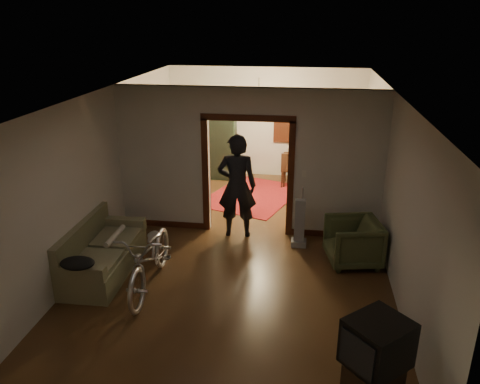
% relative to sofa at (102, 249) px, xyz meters
% --- Properties ---
extents(floor, '(5.00, 8.50, 0.01)m').
position_rel_sofa_xyz_m(floor, '(2.13, 1.20, -0.43)').
color(floor, '#3A2312').
rests_on(floor, ground).
extents(ceiling, '(5.00, 8.50, 0.01)m').
position_rel_sofa_xyz_m(ceiling, '(2.13, 1.20, 2.37)').
color(ceiling, white).
rests_on(ceiling, floor).
extents(wall_back, '(5.00, 0.02, 2.80)m').
position_rel_sofa_xyz_m(wall_back, '(2.13, 5.45, 0.97)').
color(wall_back, beige).
rests_on(wall_back, floor).
extents(wall_left, '(0.02, 8.50, 2.80)m').
position_rel_sofa_xyz_m(wall_left, '(-0.37, 1.20, 0.97)').
color(wall_left, beige).
rests_on(wall_left, floor).
extents(wall_right, '(0.02, 8.50, 2.80)m').
position_rel_sofa_xyz_m(wall_right, '(4.63, 1.20, 0.97)').
color(wall_right, beige).
rests_on(wall_right, floor).
extents(partition_wall, '(5.00, 0.14, 2.80)m').
position_rel_sofa_xyz_m(partition_wall, '(2.13, 1.95, 0.97)').
color(partition_wall, beige).
rests_on(partition_wall, floor).
extents(door_casing, '(1.74, 0.20, 2.32)m').
position_rel_sofa_xyz_m(door_casing, '(2.13, 1.95, 0.67)').
color(door_casing, '#3A180D').
rests_on(door_casing, floor).
extents(far_window, '(0.98, 0.06, 1.28)m').
position_rel_sofa_xyz_m(far_window, '(2.83, 5.41, 1.12)').
color(far_window, black).
rests_on(far_window, wall_back).
extents(chandelier, '(0.24, 0.24, 0.24)m').
position_rel_sofa_xyz_m(chandelier, '(2.13, 3.70, 1.92)').
color(chandelier, '#FFE0A5').
rests_on(chandelier, ceiling).
extents(light_switch, '(0.08, 0.01, 0.12)m').
position_rel_sofa_xyz_m(light_switch, '(3.18, 1.88, 0.82)').
color(light_switch, silver).
rests_on(light_switch, partition_wall).
extents(sofa, '(0.90, 1.91, 0.87)m').
position_rel_sofa_xyz_m(sofa, '(0.00, 0.00, 0.00)').
color(sofa, '#646443').
rests_on(sofa, floor).
extents(rolled_paper, '(0.09, 0.73, 0.09)m').
position_rel_sofa_xyz_m(rolled_paper, '(0.10, 0.30, 0.10)').
color(rolled_paper, beige).
rests_on(rolled_paper, sofa).
extents(jacket, '(0.50, 0.38, 0.15)m').
position_rel_sofa_xyz_m(jacket, '(0.05, -0.91, 0.25)').
color(jacket, black).
rests_on(jacket, sofa).
extents(bicycle, '(0.77, 2.02, 1.05)m').
position_rel_sofa_xyz_m(bicycle, '(0.92, -0.30, 0.09)').
color(bicycle, silver).
rests_on(bicycle, floor).
extents(armchair, '(1.02, 1.00, 0.79)m').
position_rel_sofa_xyz_m(armchair, '(4.06, 0.93, -0.04)').
color(armchair, '#424C2B').
rests_on(armchair, floor).
extents(crt_tv, '(0.82, 0.81, 0.53)m').
position_rel_sofa_xyz_m(crt_tv, '(4.04, -2.21, 0.35)').
color(crt_tv, black).
rests_on(crt_tv, tv_stand).
extents(vacuum, '(0.31, 0.27, 0.91)m').
position_rel_sofa_xyz_m(vacuum, '(3.15, 1.43, 0.02)').
color(vacuum, gray).
rests_on(vacuum, floor).
extents(person, '(0.77, 0.54, 2.00)m').
position_rel_sofa_xyz_m(person, '(1.95, 1.73, 0.57)').
color(person, black).
rests_on(person, floor).
extents(oriental_rug, '(2.46, 2.80, 0.02)m').
position_rel_sofa_xyz_m(oriental_rug, '(2.00, 3.83, -0.42)').
color(oriental_rug, maroon).
rests_on(oriental_rug, floor).
extents(locker, '(0.88, 0.50, 1.75)m').
position_rel_sofa_xyz_m(locker, '(0.97, 5.05, 0.44)').
color(locker, '#1E301C').
rests_on(locker, floor).
extents(globe, '(0.31, 0.31, 0.31)m').
position_rel_sofa_xyz_m(globe, '(0.97, 5.05, 1.51)').
color(globe, '#1E5972').
rests_on(globe, locker).
extents(desk, '(1.15, 0.88, 0.75)m').
position_rel_sofa_xyz_m(desk, '(3.15, 4.76, -0.06)').
color(desk, black).
rests_on(desk, floor).
extents(desk_chair, '(0.44, 0.44, 0.88)m').
position_rel_sofa_xyz_m(desk_chair, '(2.81, 4.64, 0.01)').
color(desk_chair, black).
rests_on(desk_chair, floor).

